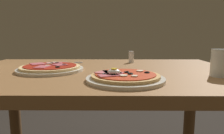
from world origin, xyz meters
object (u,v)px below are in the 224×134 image
Objects in this scene: dining_table at (97,94)px; pizza_foreground at (125,77)px; pizza_across_left at (51,68)px; water_glass_near at (221,65)px; salt_shaker at (131,57)px; fork at (67,62)px.

pizza_foreground reaches higher than dining_table.
water_glass_near is at bearing -9.71° from pizza_across_left.
water_glass_near is at bearing -17.46° from dining_table.
pizza_foreground is 0.94× the size of pizza_across_left.
water_glass_near reaches higher than dining_table.
pizza_foreground is at bearing -63.42° from dining_table.
water_glass_near reaches higher than pizza_across_left.
pizza_across_left is 0.70m from water_glass_near.
water_glass_near is at bearing -52.31° from salt_shaker.
water_glass_near reaches higher than pizza_foreground.
fork is at bearing 123.79° from pizza_foreground.
water_glass_near is at bearing 12.08° from pizza_foreground.
pizza_across_left is at bearing -92.01° from fork.
dining_table is 0.53m from water_glass_near.
pizza_foreground is 0.38m from water_glass_near.
pizza_across_left is (-0.32, 0.20, -0.00)m from pizza_foreground.
water_glass_near is 0.78m from fork.
dining_table is at bearing 116.58° from pizza_foreground.
fork is (-0.68, 0.38, -0.04)m from water_glass_near.
pizza_across_left is 1.83× the size of fork.
fork reaches higher than dining_table.
pizza_foreground is 0.37m from pizza_across_left.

